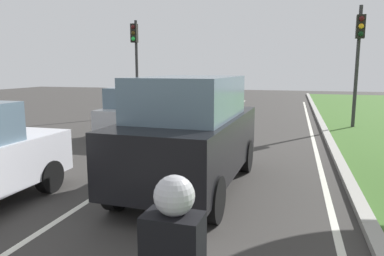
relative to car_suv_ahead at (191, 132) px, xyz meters
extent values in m
plane|color=#383533|center=(-0.93, 4.84, -1.17)|extent=(60.00, 60.00, 0.00)
cube|color=silver|center=(-1.63, 4.84, -1.16)|extent=(0.12, 32.00, 0.01)
cube|color=silver|center=(2.67, 4.84, -1.16)|extent=(0.12, 32.00, 0.01)
cube|color=#9E9B93|center=(3.17, 4.84, -1.11)|extent=(0.24, 48.00, 0.12)
cube|color=black|center=(0.00, 0.04, -0.24)|extent=(2.07, 4.57, 1.10)
cube|color=slate|center=(0.00, -0.11, 0.71)|extent=(1.80, 2.76, 0.80)
cylinder|color=black|center=(-0.82, 1.60, -0.79)|extent=(0.25, 0.77, 0.76)
cylinder|color=black|center=(0.93, 1.54, -0.79)|extent=(0.25, 0.77, 0.76)
cylinder|color=black|center=(-0.93, -1.46, -0.79)|extent=(0.25, 0.77, 0.76)
cylinder|color=black|center=(0.82, -1.52, -0.79)|extent=(0.25, 0.77, 0.76)
cylinder|color=black|center=(-2.63, -1.00, -0.85)|extent=(0.22, 0.64, 0.64)
cube|color=#B7BABF|center=(-3.47, 5.10, -0.47)|extent=(1.76, 3.75, 0.80)
cube|color=slate|center=(-3.46, 4.85, 0.27)|extent=(1.54, 1.95, 0.68)
cylinder|color=black|center=(-4.26, 6.34, -0.87)|extent=(0.24, 0.61, 0.60)
cylinder|color=black|center=(-2.75, 6.39, -0.87)|extent=(0.24, 0.61, 0.60)
cylinder|color=black|center=(-4.18, 3.82, -0.87)|extent=(0.24, 0.61, 0.60)
cylinder|color=black|center=(-2.67, 3.87, -0.87)|extent=(0.24, 0.61, 0.60)
cube|color=black|center=(1.23, -4.75, 0.01)|extent=(0.41, 0.27, 0.60)
sphere|color=#B2B2B7|center=(1.23, -4.72, 0.43)|extent=(0.28, 0.28, 0.28)
cylinder|color=#2D2D2D|center=(4.34, 9.09, 1.27)|extent=(0.14, 0.14, 4.88)
cube|color=black|center=(4.34, 8.89, 2.87)|extent=(0.32, 0.24, 0.90)
sphere|color=#3F0F0F|center=(4.34, 8.76, 3.15)|extent=(0.20, 0.20, 0.20)
sphere|color=#F2AD19|center=(4.34, 8.76, 2.87)|extent=(0.20, 0.20, 0.20)
sphere|color=black|center=(4.34, 8.76, 2.59)|extent=(0.20, 0.20, 0.20)
cylinder|color=#2D2D2D|center=(-5.73, 10.17, 1.22)|extent=(0.14, 0.14, 4.77)
cube|color=black|center=(-5.73, 9.97, 2.98)|extent=(0.32, 0.24, 0.90)
sphere|color=#3F0F0F|center=(-5.73, 9.84, 3.26)|extent=(0.20, 0.20, 0.20)
sphere|color=#382B0C|center=(-5.73, 9.84, 2.98)|extent=(0.20, 0.20, 0.20)
sphere|color=green|center=(-5.73, 9.84, 2.70)|extent=(0.20, 0.20, 0.20)
camera|label=1|loc=(1.97, -6.91, 1.27)|focal=33.96mm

